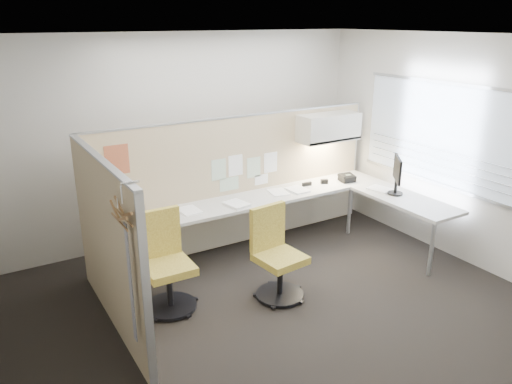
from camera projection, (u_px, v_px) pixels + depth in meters
floor at (266, 305)px, 5.43m from camera, size 5.50×4.50×0.01m
ceiling at (269, 36)px, 4.51m from camera, size 5.50×4.50×0.01m
wall_back at (179, 139)px, 6.79m from camera, size 5.50×0.02×2.80m
wall_front at (458, 278)px, 3.15m from camera, size 5.50×0.02×2.80m
wall_right at (450, 148)px, 6.31m from camera, size 0.02×4.50×2.80m
window_pane at (451, 137)px, 6.25m from camera, size 0.01×2.80×1.30m
partition_back at (238, 182)px, 6.70m from camera, size 4.10×0.06×1.75m
partition_left at (108, 246)px, 4.81m from camera, size 0.06×2.20×1.75m
desk at (281, 206)px, 6.60m from camera, size 4.00×2.07×0.73m
overhead_bin at (329, 127)px, 6.98m from camera, size 0.90×0.36×0.38m
task_light_strip at (328, 142)px, 7.05m from camera, size 0.60×0.06×0.02m
pinned_papers at (244, 170)px, 6.66m from camera, size 1.01×0.00×0.47m
poster at (117, 160)px, 5.71m from camera, size 0.28×0.00×0.35m
chair_left at (166, 265)px, 5.27m from camera, size 0.55×0.55×1.05m
chair_right at (276, 256)px, 5.49m from camera, size 0.54×0.55×1.02m
monitor at (397, 173)px, 6.56m from camera, size 0.32×0.40×0.51m
phone at (347, 178)px, 7.16m from camera, size 0.23×0.22×0.12m
stapler at (307, 184)px, 6.99m from camera, size 0.14×0.05×0.05m
tape_dispenser at (324, 182)px, 7.08m from camera, size 0.12×0.10×0.06m
coat_hook at (123, 228)px, 3.86m from camera, size 0.18×0.45×1.36m
paper_stack_0 at (147, 219)px, 5.80m from camera, size 0.26×0.32×0.03m
paper_stack_1 at (189, 211)px, 6.07m from camera, size 0.24×0.31×0.02m
paper_stack_2 at (237, 204)px, 6.25m from camera, size 0.28×0.34×0.04m
paper_stack_3 at (278, 192)px, 6.72m from camera, size 0.29×0.34×0.01m
paper_stack_4 at (298, 190)px, 6.80m from camera, size 0.25×0.31×0.02m
paper_stack_5 at (380, 189)px, 6.82m from camera, size 0.29×0.35×0.02m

